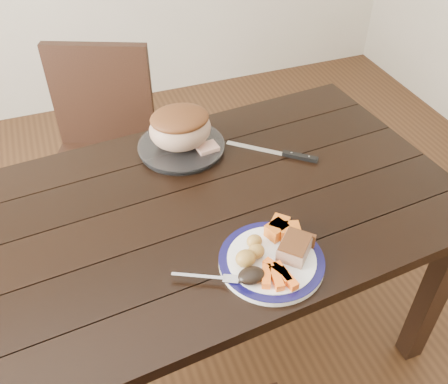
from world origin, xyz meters
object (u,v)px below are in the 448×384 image
object	(u,v)px
chair_far	(103,146)
roast_joint	(180,129)
pork_slice	(295,248)
fork	(211,278)
carving_knife	(289,154)
dinner_plate	(271,261)
serving_platter	(182,148)
dining_table	(198,228)

from	to	relation	value
chair_far	roast_joint	size ratio (longest dim) A/B	4.46
pork_slice	fork	size ratio (longest dim) A/B	0.55
fork	carving_knife	world-z (taller)	fork
dinner_plate	serving_platter	world-z (taller)	serving_platter
serving_platter	chair_far	bearing A→B (deg)	117.62
dining_table	roast_joint	distance (m)	0.34
dinner_plate	roast_joint	world-z (taller)	roast_joint
dinner_plate	serving_platter	bearing A→B (deg)	97.63
dinner_plate	roast_joint	bearing A→B (deg)	97.63
serving_platter	carving_knife	bearing A→B (deg)	-25.99
serving_platter	roast_joint	distance (m)	0.08
dinner_plate	carving_knife	distance (m)	0.48
dining_table	fork	world-z (taller)	fork
chair_far	pork_slice	xyz separation A→B (m)	(0.37, -1.02, 0.27)
dinner_plate	fork	size ratio (longest dim) A/B	1.68
chair_far	serving_platter	xyz separation A→B (m)	(0.23, -0.44, 0.23)
carving_knife	dining_table	bearing A→B (deg)	-119.93
dining_table	chair_far	world-z (taller)	chair_far
dinner_plate	fork	bearing A→B (deg)	-178.12
dining_table	pork_slice	world-z (taller)	pork_slice
pork_slice	fork	world-z (taller)	pork_slice
pork_slice	chair_far	bearing A→B (deg)	109.94
pork_slice	carving_knife	world-z (taller)	pork_slice
roast_joint	carving_knife	world-z (taller)	roast_joint
serving_platter	roast_joint	world-z (taller)	roast_joint
dining_table	roast_joint	bearing A→B (deg)	82.08
chair_far	dinner_plate	size ratio (longest dim) A/B	3.31
dinner_plate	carving_knife	world-z (taller)	dinner_plate
dining_table	dinner_plate	world-z (taller)	dinner_plate
chair_far	fork	bearing A→B (deg)	120.13
dinner_plate	serving_platter	size ratio (longest dim) A/B	0.97
serving_platter	pork_slice	world-z (taller)	pork_slice
chair_far	pork_slice	distance (m)	1.11
dinner_plate	serving_platter	distance (m)	0.58
dining_table	serving_platter	world-z (taller)	serving_platter
carving_knife	roast_joint	bearing A→B (deg)	-165.63
chair_far	dining_table	bearing A→B (deg)	127.02
chair_far	dinner_plate	world-z (taller)	chair_far
dining_table	carving_knife	bearing A→B (deg)	19.71
dining_table	fork	distance (m)	0.31
serving_platter	fork	size ratio (longest dim) A/B	1.73
dining_table	fork	xyz separation A→B (m)	(-0.05, -0.29, 0.11)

